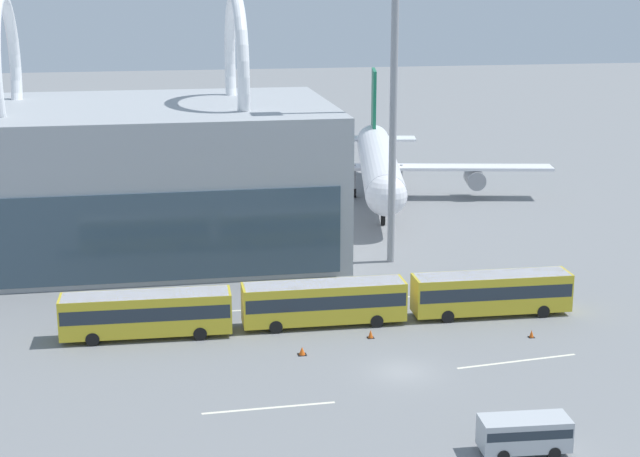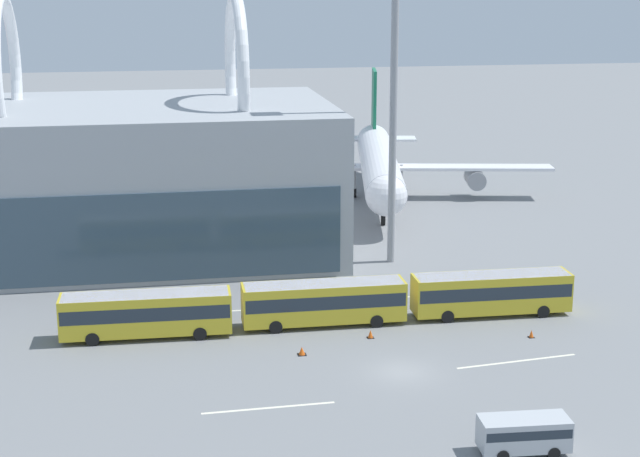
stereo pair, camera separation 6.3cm
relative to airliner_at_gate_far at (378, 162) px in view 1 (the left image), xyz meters
name	(u,v)px [view 1 (the left image)]	position (x,y,z in m)	size (l,w,h in m)	color
ground_plane	(402,372)	(-10.58, -51.85, -4.44)	(440.00, 440.00, 0.00)	slate
airliner_at_gate_far	(378,162)	(0.00, 0.00, 0.00)	(41.22, 39.06, 13.95)	white
shuttle_bus_0	(146,312)	(-27.45, -42.17, -2.48)	(12.47, 2.99, 3.33)	gold
shuttle_bus_1	(324,300)	(-14.15, -41.88, -2.48)	(12.43, 2.82, 3.33)	gold
shuttle_bus_2	(491,291)	(-0.85, -41.95, -2.48)	(12.46, 2.93, 3.33)	gold
service_van_foreground	(524,432)	(-6.86, -64.14, -3.20)	(5.12, 2.29, 2.09)	#B2B7BC
floodlight_mast	(394,54)	(-4.97, -26.16, 14.66)	(2.40, 2.40, 32.52)	gray
lane_stripe_0	(444,295)	(-3.03, -36.63, -4.43)	(8.08, 0.25, 0.01)	silver
lane_stripe_1	(269,408)	(-20.14, -55.88, -4.43)	(8.31, 0.25, 0.01)	silver
lane_stripe_2	(517,361)	(-2.30, -51.40, -4.43)	(8.99, 0.25, 0.01)	silver
lane_stripe_5	(213,312)	(-22.25, -37.48, -4.43)	(6.62, 0.25, 0.01)	silver
traffic_cone_0	(532,334)	(0.44, -47.20, -4.16)	(0.45, 0.45, 0.58)	black
traffic_cone_1	(371,334)	(-11.26, -45.22, -4.14)	(0.51, 0.51, 0.62)	black
traffic_cone_2	(302,351)	(-16.75, -47.61, -4.15)	(0.62, 0.62, 0.59)	black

